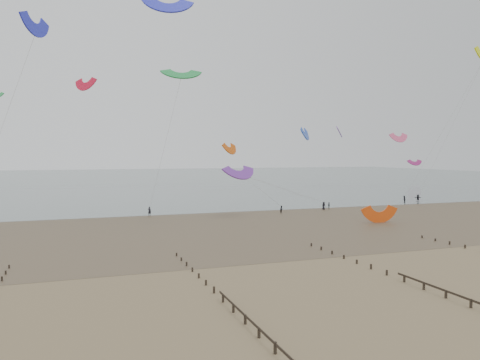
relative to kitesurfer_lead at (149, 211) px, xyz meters
name	(u,v)px	position (x,y,z in m)	size (l,w,h in m)	color
ground	(332,270)	(11.41, -50.33, -0.90)	(500.00, 500.00, 0.00)	brown
sea_and_shore	(207,225)	(7.33, -15.93, -0.89)	(500.00, 665.00, 0.03)	#475654
kitesurfer_lead	(149,211)	(0.00, 0.00, 0.00)	(0.65, 0.43, 1.79)	black
kitesurfers	(343,203)	(44.73, 1.09, -0.01)	(101.99, 10.64, 1.88)	black
grounded_kite	(380,223)	(37.02, -23.38, -0.90)	(5.89, 3.08, 4.48)	#EE4B0F
kites_airborne	(141,123)	(3.68, 38.71, 19.96)	(231.93, 116.46, 33.02)	red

